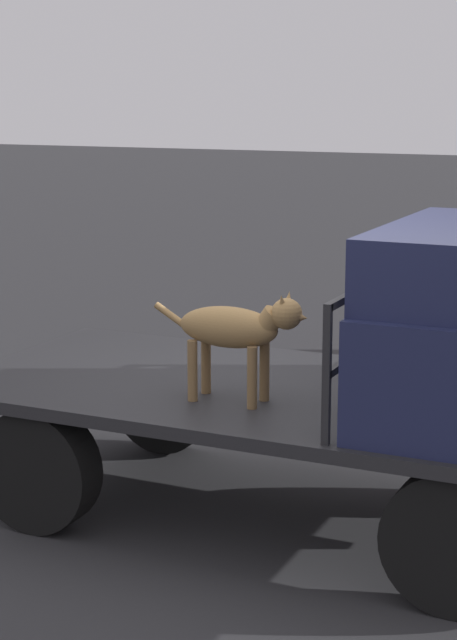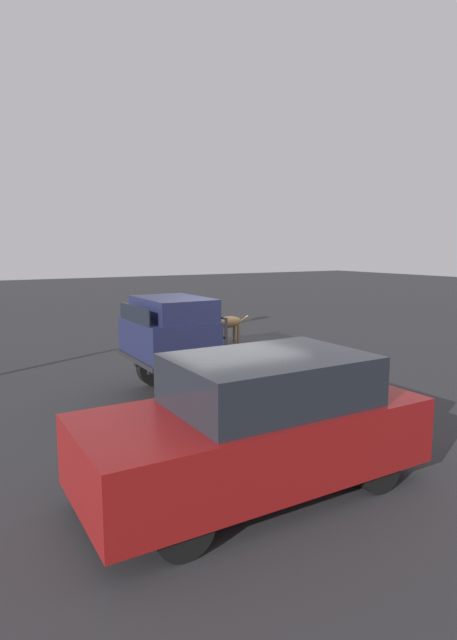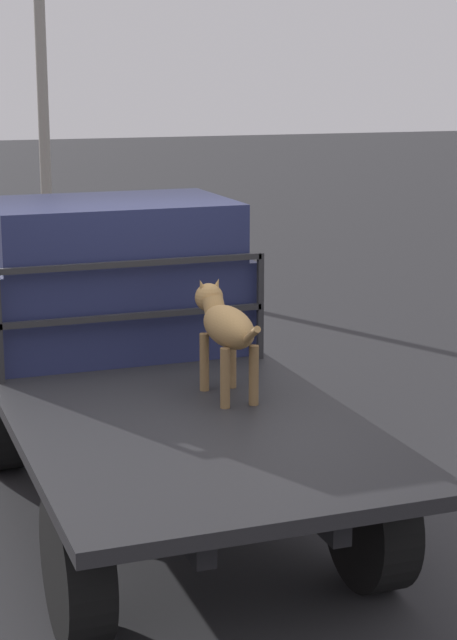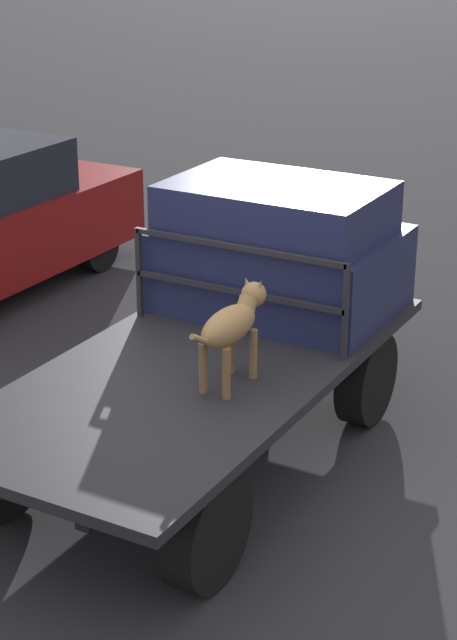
% 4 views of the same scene
% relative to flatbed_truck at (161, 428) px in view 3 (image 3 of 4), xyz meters
% --- Properties ---
extents(ground_plane, '(80.00, 80.00, 0.00)m').
position_rel_flatbed_truck_xyz_m(ground_plane, '(0.00, 0.00, -0.61)').
color(ground_plane, '#2D2D30').
extents(flatbed_truck, '(4.16, 1.97, 0.84)m').
position_rel_flatbed_truck_xyz_m(flatbed_truck, '(0.00, 0.00, 0.00)').
color(flatbed_truck, black).
rests_on(flatbed_truck, ground).
extents(truck_cab, '(1.37, 1.85, 1.08)m').
position_rel_flatbed_truck_xyz_m(truck_cab, '(1.32, 0.00, 0.74)').
color(truck_cab, '#1E2347').
rests_on(truck_cab, flatbed_truck).
extents(truck_headboard, '(0.04, 1.85, 0.75)m').
position_rel_flatbed_truck_xyz_m(truck_headboard, '(0.59, 0.00, 0.73)').
color(truck_headboard, '#232326').
rests_on(truck_headboard, flatbed_truck).
extents(dog, '(0.99, 0.25, 0.69)m').
position_rel_flatbed_truck_xyz_m(dog, '(-0.15, -0.38, 0.67)').
color(dog, brown).
rests_on(dog, flatbed_truck).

